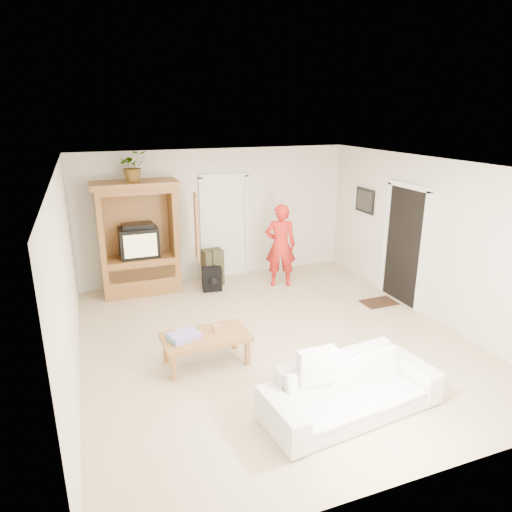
{
  "coord_description": "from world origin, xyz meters",
  "views": [
    {
      "loc": [
        -2.42,
        -5.68,
        3.29
      ],
      "look_at": [
        -0.06,
        0.6,
        1.15
      ],
      "focal_mm": 32.0,
      "sensor_mm": 36.0,
      "label": 1
    }
  ],
  "objects_px": {
    "man": "(280,245)",
    "armoire": "(140,245)",
    "sofa": "(351,389)",
    "coffee_table": "(206,339)"
  },
  "relations": [
    {
      "from": "man",
      "to": "armoire",
      "type": "bearing_deg",
      "value": 5.75
    },
    {
      "from": "sofa",
      "to": "coffee_table",
      "type": "relative_size",
      "value": 1.76
    },
    {
      "from": "sofa",
      "to": "coffee_table",
      "type": "bearing_deg",
      "value": 122.07
    },
    {
      "from": "man",
      "to": "coffee_table",
      "type": "xyz_separation_m",
      "value": [
        -2.11,
        -2.35,
        -0.44
      ]
    },
    {
      "from": "armoire",
      "to": "sofa",
      "type": "xyz_separation_m",
      "value": [
        1.72,
        -4.56,
        -0.61
      ]
    },
    {
      "from": "armoire",
      "to": "coffee_table",
      "type": "xyz_separation_m",
      "value": [
        0.46,
        -2.97,
        -0.54
      ]
    },
    {
      "from": "sofa",
      "to": "armoire",
      "type": "bearing_deg",
      "value": 104.34
    },
    {
      "from": "armoire",
      "to": "coffee_table",
      "type": "height_order",
      "value": "armoire"
    },
    {
      "from": "man",
      "to": "sofa",
      "type": "height_order",
      "value": "man"
    },
    {
      "from": "man",
      "to": "sofa",
      "type": "relative_size",
      "value": 0.79
    }
  ]
}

